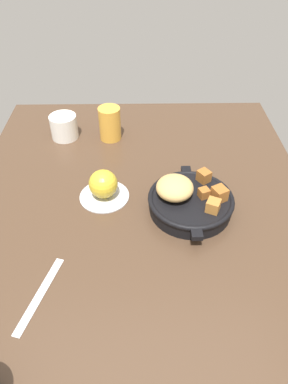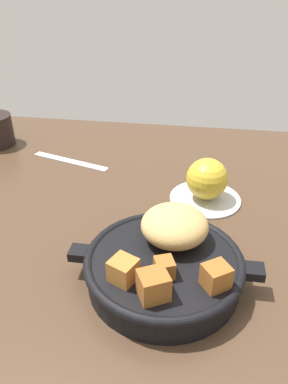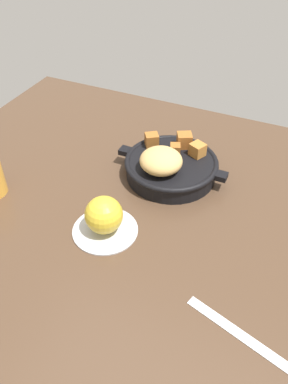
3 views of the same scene
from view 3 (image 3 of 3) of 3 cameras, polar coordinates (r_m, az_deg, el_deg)
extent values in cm
cube|color=#473323|center=(79.35, 2.65, -3.70)|extent=(113.08, 85.17, 2.40)
cylinder|color=black|center=(86.56, 3.87, 3.40)|extent=(19.24, 19.24, 3.89)
torus|color=black|center=(85.58, 3.92, 4.27)|extent=(20.05, 20.05, 1.20)
cube|color=black|center=(89.25, -2.61, 5.83)|extent=(2.64, 2.40, 1.20)
cube|color=black|center=(83.50, 10.85, 2.24)|extent=(2.64, 2.40, 1.20)
ellipsoid|color=tan|center=(81.37, 2.44, 4.46)|extent=(8.75, 8.61, 4.66)
cube|color=#935623|center=(87.06, 4.46, 6.10)|extent=(2.83, 2.87, 2.23)
cube|color=#A86B2D|center=(86.90, 7.61, 5.99)|extent=(3.78, 3.74, 2.78)
cube|color=#935623|center=(89.25, 1.11, 7.42)|extent=(3.79, 3.73, 2.82)
cube|color=#935623|center=(89.25, 5.75, 7.32)|extent=(4.13, 4.04, 3.15)
cylinder|color=#B7BABF|center=(75.27, -5.53, -5.35)|extent=(12.25, 12.25, 0.60)
sphere|color=gold|center=(72.59, -5.72, -3.26)|extent=(7.02, 7.02, 7.02)
cube|color=silver|center=(63.91, 13.23, -18.91)|extent=(17.18, 6.64, 0.36)
camera|label=1|loc=(0.66, 69.88, 22.50)|focal=33.77mm
camera|label=2|loc=(1.05, 11.08, 29.54)|focal=34.97mm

